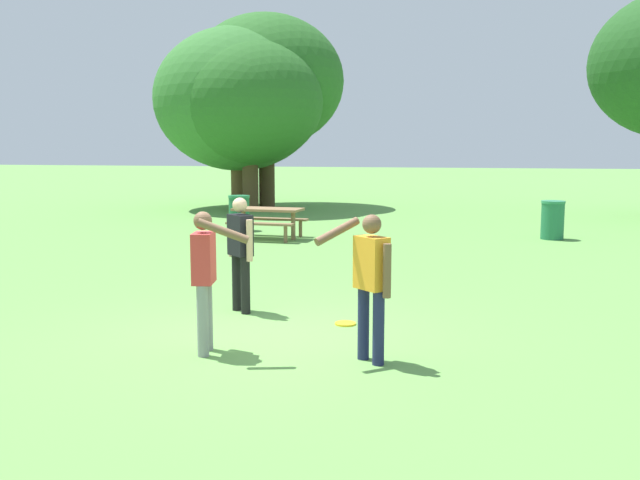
{
  "coord_description": "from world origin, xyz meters",
  "views": [
    {
      "loc": [
        2.35,
        -8.49,
        2.42
      ],
      "look_at": [
        0.38,
        1.74,
        1.0
      ],
      "focal_mm": 40.68,
      "sensor_mm": 36.0,
      "label": 1
    }
  ],
  "objects_px": {
    "trash_can_beside_table": "(239,213)",
    "tree_far_right": "(246,103)",
    "person_catcher": "(370,277)",
    "trash_can_further_along": "(553,220)",
    "person_bystander": "(205,271)",
    "frisbee": "(345,324)",
    "person_thrower": "(240,247)",
    "picnic_table_near": "(268,216)",
    "tree_broad_center": "(238,99)",
    "tree_back_left": "(266,82)",
    "tree_tall_left": "(238,88)",
    "tree_slender_mid": "(249,102)"
  },
  "relations": [
    {
      "from": "person_catcher",
      "to": "trash_can_further_along",
      "type": "distance_m",
      "value": 11.46
    },
    {
      "from": "person_bystander",
      "to": "tree_far_right",
      "type": "bearing_deg",
      "value": 105.11
    },
    {
      "from": "person_bystander",
      "to": "tree_broad_center",
      "type": "relative_size",
      "value": 0.25
    },
    {
      "from": "person_bystander",
      "to": "frisbee",
      "type": "bearing_deg",
      "value": 49.32
    },
    {
      "from": "person_thrower",
      "to": "tree_slender_mid",
      "type": "xyz_separation_m",
      "value": [
        -4.19,
        14.81,
        2.83
      ]
    },
    {
      "from": "trash_can_further_along",
      "to": "tree_broad_center",
      "type": "relative_size",
      "value": 0.15
    },
    {
      "from": "frisbee",
      "to": "picnic_table_near",
      "type": "relative_size",
      "value": 0.15
    },
    {
      "from": "trash_can_beside_table",
      "to": "tree_far_right",
      "type": "relative_size",
      "value": 0.18
    },
    {
      "from": "tree_far_right",
      "to": "tree_slender_mid",
      "type": "xyz_separation_m",
      "value": [
        0.57,
        -1.56,
        -0.04
      ]
    },
    {
      "from": "person_thrower",
      "to": "trash_can_further_along",
      "type": "xyz_separation_m",
      "value": [
        5.33,
        8.96,
        -0.46
      ]
    },
    {
      "from": "person_thrower",
      "to": "person_bystander",
      "type": "height_order",
      "value": "same"
    },
    {
      "from": "person_thrower",
      "to": "tree_far_right",
      "type": "bearing_deg",
      "value": 106.22
    },
    {
      "from": "frisbee",
      "to": "picnic_table_near",
      "type": "distance_m",
      "value": 8.76
    },
    {
      "from": "person_thrower",
      "to": "person_bystander",
      "type": "xyz_separation_m",
      "value": [
        0.21,
        -2.03,
        0.02
      ]
    },
    {
      "from": "person_bystander",
      "to": "trash_can_further_along",
      "type": "height_order",
      "value": "person_bystander"
    },
    {
      "from": "tree_tall_left",
      "to": "frisbee",
      "type": "bearing_deg",
      "value": -68.36
    },
    {
      "from": "person_bystander",
      "to": "tree_broad_center",
      "type": "height_order",
      "value": "tree_broad_center"
    },
    {
      "from": "tree_tall_left",
      "to": "tree_far_right",
      "type": "relative_size",
      "value": 1.13
    },
    {
      "from": "person_thrower",
      "to": "trash_can_further_along",
      "type": "relative_size",
      "value": 1.71
    },
    {
      "from": "trash_can_beside_table",
      "to": "tree_back_left",
      "type": "bearing_deg",
      "value": 99.17
    },
    {
      "from": "person_bystander",
      "to": "person_catcher",
      "type": "bearing_deg",
      "value": 0.3
    },
    {
      "from": "person_thrower",
      "to": "person_catcher",
      "type": "bearing_deg",
      "value": -43.92
    },
    {
      "from": "tree_slender_mid",
      "to": "person_bystander",
      "type": "bearing_deg",
      "value": -75.36
    },
    {
      "from": "tree_far_right",
      "to": "person_catcher",
      "type": "bearing_deg",
      "value": -69.55
    },
    {
      "from": "person_catcher",
      "to": "frisbee",
      "type": "bearing_deg",
      "value": 108.14
    },
    {
      "from": "person_thrower",
      "to": "trash_can_further_along",
      "type": "height_order",
      "value": "person_thrower"
    },
    {
      "from": "tree_broad_center",
      "to": "tree_far_right",
      "type": "bearing_deg",
      "value": 85.85
    },
    {
      "from": "picnic_table_near",
      "to": "trash_can_beside_table",
      "type": "distance_m",
      "value": 1.95
    },
    {
      "from": "person_catcher",
      "to": "tree_broad_center",
      "type": "height_order",
      "value": "tree_broad_center"
    },
    {
      "from": "person_thrower",
      "to": "picnic_table_near",
      "type": "bearing_deg",
      "value": 102.15
    },
    {
      "from": "person_catcher",
      "to": "tree_back_left",
      "type": "relative_size",
      "value": 0.23
    },
    {
      "from": "tree_tall_left",
      "to": "tree_far_right",
      "type": "distance_m",
      "value": 0.69
    },
    {
      "from": "person_thrower",
      "to": "person_catcher",
      "type": "distance_m",
      "value": 2.91
    },
    {
      "from": "person_thrower",
      "to": "picnic_table_near",
      "type": "distance_m",
      "value": 7.87
    },
    {
      "from": "frisbee",
      "to": "tree_back_left",
      "type": "xyz_separation_m",
      "value": [
        -5.64,
        16.98,
        4.59
      ]
    },
    {
      "from": "trash_can_further_along",
      "to": "tree_back_left",
      "type": "distance_m",
      "value": 12.75
    },
    {
      "from": "person_catcher",
      "to": "trash_can_beside_table",
      "type": "bearing_deg",
      "value": 113.9
    },
    {
      "from": "person_thrower",
      "to": "tree_back_left",
      "type": "height_order",
      "value": "tree_back_left"
    },
    {
      "from": "tree_far_right",
      "to": "tree_slender_mid",
      "type": "relative_size",
      "value": 0.88
    },
    {
      "from": "tree_tall_left",
      "to": "person_catcher",
      "type": "bearing_deg",
      "value": -68.66
    },
    {
      "from": "person_thrower",
      "to": "trash_can_further_along",
      "type": "bearing_deg",
      "value": 59.27
    },
    {
      "from": "person_catcher",
      "to": "tree_far_right",
      "type": "distance_m",
      "value": 19.83
    },
    {
      "from": "trash_can_further_along",
      "to": "person_bystander",
      "type": "bearing_deg",
      "value": -114.99
    },
    {
      "from": "tree_slender_mid",
      "to": "picnic_table_near",
      "type": "bearing_deg",
      "value": -70.39
    },
    {
      "from": "person_thrower",
      "to": "person_bystander",
      "type": "relative_size",
      "value": 1.0
    },
    {
      "from": "person_bystander",
      "to": "person_thrower",
      "type": "bearing_deg",
      "value": 95.8
    },
    {
      "from": "person_catcher",
      "to": "tree_tall_left",
      "type": "distance_m",
      "value": 20.14
    },
    {
      "from": "person_catcher",
      "to": "picnic_table_near",
      "type": "xyz_separation_m",
      "value": [
        -3.75,
        9.71,
        -0.4
      ]
    },
    {
      "from": "person_bystander",
      "to": "frisbee",
      "type": "xyz_separation_m",
      "value": [
        1.37,
        1.59,
        -0.95
      ]
    },
    {
      "from": "person_bystander",
      "to": "frisbee",
      "type": "relative_size",
      "value": 5.83
    }
  ]
}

